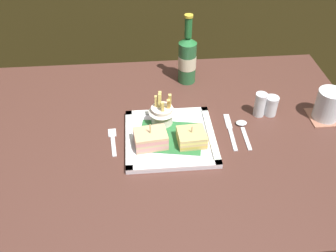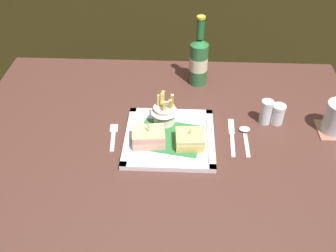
{
  "view_description": "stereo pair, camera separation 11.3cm",
  "coord_description": "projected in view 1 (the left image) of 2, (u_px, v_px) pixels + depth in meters",
  "views": [
    {
      "loc": [
        -0.07,
        -0.88,
        1.54
      ],
      "look_at": [
        0.01,
        -0.02,
        0.82
      ],
      "focal_mm": 40.59,
      "sensor_mm": 36.0,
      "label": 1
    },
    {
      "loc": [
        0.04,
        -0.89,
        1.54
      ],
      "look_at": [
        0.01,
        -0.02,
        0.82
      ],
      "focal_mm": 40.59,
      "sensor_mm": 36.0,
      "label": 2
    }
  ],
  "objects": [
    {
      "name": "sandwich_half_left",
      "position": [
        151.0,
        139.0,
        1.09
      ],
      "size": [
        0.1,
        0.08,
        0.08
      ],
      "color": "tan",
      "rests_on": "square_plate"
    },
    {
      "name": "pepper_shaker",
      "position": [
        271.0,
        107.0,
        1.22
      ],
      "size": [
        0.04,
        0.04,
        0.07
      ],
      "color": "silver",
      "rests_on": "dining_table"
    },
    {
      "name": "fork",
      "position": [
        113.0,
        140.0,
        1.14
      ],
      "size": [
        0.03,
        0.12,
        0.0
      ],
      "color": "silver",
      "rests_on": "dining_table"
    },
    {
      "name": "spoon",
      "position": [
        243.0,
        127.0,
        1.18
      ],
      "size": [
        0.03,
        0.13,
        0.01
      ],
      "color": "silver",
      "rests_on": "dining_table"
    },
    {
      "name": "sandwich_half_right",
      "position": [
        192.0,
        137.0,
        1.11
      ],
      "size": [
        0.09,
        0.08,
        0.06
      ],
      "color": "tan",
      "rests_on": "square_plate"
    },
    {
      "name": "salt_shaker",
      "position": [
        260.0,
        106.0,
        1.21
      ],
      "size": [
        0.04,
        0.04,
        0.08
      ],
      "color": "silver",
      "rests_on": "dining_table"
    },
    {
      "name": "knife",
      "position": [
        230.0,
        130.0,
        1.17
      ],
      "size": [
        0.02,
        0.17,
        0.0
      ],
      "color": "silver",
      "rests_on": "dining_table"
    },
    {
      "name": "square_plate",
      "position": [
        170.0,
        138.0,
        1.14
      ],
      "size": [
        0.27,
        0.27,
        0.02
      ],
      "color": "white",
      "rests_on": "dining_table"
    },
    {
      "name": "drink_coaster",
      "position": [
        324.0,
        117.0,
        1.22
      ],
      "size": [
        0.1,
        0.1,
        0.0
      ],
      "primitive_type": "cube",
      "color": "#A2664E",
      "rests_on": "dining_table"
    },
    {
      "name": "water_glass",
      "position": [
        328.0,
        106.0,
        1.2
      ],
      "size": [
        0.08,
        0.08,
        0.1
      ],
      "color": "silver",
      "rests_on": "dining_table"
    },
    {
      "name": "fries_cup",
      "position": [
        162.0,
        112.0,
        1.16
      ],
      "size": [
        0.08,
        0.08,
        0.11
      ],
      "color": "#F4E0D1",
      "rests_on": "square_plate"
    },
    {
      "name": "dining_table",
      "position": [
        166.0,
        160.0,
        1.24
      ],
      "size": [
        1.25,
        0.88,
        0.78
      ],
      "color": "#4E2D25",
      "rests_on": "ground_plane"
    },
    {
      "name": "beer_bottle",
      "position": [
        187.0,
        58.0,
        1.33
      ],
      "size": [
        0.06,
        0.06,
        0.25
      ],
      "color": "#2A6336",
      "rests_on": "dining_table"
    }
  ]
}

